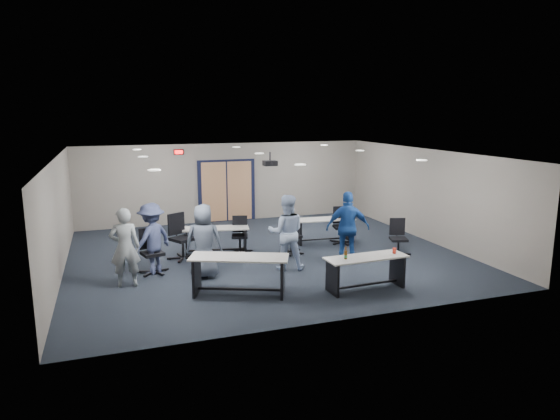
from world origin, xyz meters
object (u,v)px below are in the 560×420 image
object	(u,v)px
chair_back_b	(240,235)
person_lightblue	(286,232)
chair_back_a	(183,237)
person_back	(152,239)
chair_back_d	(342,226)
chair_loose_left	(152,252)
table_back_right	(324,226)
table_front_left	(239,269)
table_front_right	(366,267)
table_back_left	(216,236)
chair_loose_right	(399,238)
person_plaid	(204,241)
chair_back_c	(291,235)
person_navy	(348,228)
person_gray	(125,248)

from	to	relation	value
chair_back_b	person_lightblue	size ratio (longest dim) A/B	0.53
chair_back_a	person_back	bearing A→B (deg)	-163.11
chair_back_d	chair_back_b	bearing A→B (deg)	-169.42
chair_loose_left	person_lightblue	distance (m)	3.20
table_back_right	table_front_left	bearing A→B (deg)	-130.56
table_front_left	person_lightblue	bearing A→B (deg)	63.68
table_front_right	person_lightblue	xyz separation A→B (m)	(-1.13, 1.90, 0.41)
chair_back_a	chair_back_d	size ratio (longest dim) A/B	1.13
person_lightblue	person_back	size ratio (longest dim) A/B	1.08
person_back	chair_loose_left	bearing A→B (deg)	38.17
chair_back_d	person_lightblue	distance (m)	2.92
table_back_left	chair_loose_right	distance (m)	4.87
table_back_left	chair_back_b	bearing A→B (deg)	3.74
person_lightblue	person_plaid	bearing A→B (deg)	15.69
chair_back_c	person_plaid	distance (m)	2.85
chair_back_d	person_navy	bearing A→B (deg)	-99.83
chair_loose_right	person_plaid	xyz separation A→B (m)	(-5.19, -0.08, 0.37)
table_back_right	person_lightblue	xyz separation A→B (m)	(-1.89, -2.00, 0.43)
table_back_left	person_gray	world-z (taller)	person_gray
chair_loose_left	chair_back_c	bearing A→B (deg)	-7.29
chair_back_c	chair_loose_left	size ratio (longest dim) A/B	0.95
chair_back_d	chair_loose_right	distance (m)	1.84
chair_back_b	person_plaid	xyz separation A→B (m)	(-1.30, -1.78, 0.38)
chair_back_d	chair_loose_left	world-z (taller)	chair_loose_left
table_front_right	person_back	xyz separation A→B (m)	(-4.23, 2.62, 0.34)
chair_loose_left	table_front_left	bearing A→B (deg)	-66.77
table_front_left	person_gray	xyz separation A→B (m)	(-2.21, 1.28, 0.32)
table_front_right	chair_back_c	world-z (taller)	chair_back_c
person_gray	person_lightblue	distance (m)	3.73
person_gray	person_navy	xyz separation A→B (m)	(5.34, -0.03, 0.04)
table_back_right	person_lightblue	world-z (taller)	person_lightblue
table_back_left	chair_back_d	world-z (taller)	chair_back_d
chair_back_b	chair_back_d	size ratio (longest dim) A/B	0.92
chair_loose_right	chair_loose_left	bearing A→B (deg)	-167.16
table_back_right	chair_back_d	world-z (taller)	chair_back_d
person_gray	person_plaid	bearing A→B (deg)	-175.24
person_gray	table_back_right	bearing A→B (deg)	-157.05
table_front_right	chair_back_a	bearing A→B (deg)	131.99
chair_back_c	person_lightblue	distance (m)	1.39
person_plaid	chair_loose_right	bearing A→B (deg)	-162.40
chair_back_a	chair_back_c	size ratio (longest dim) A/B	1.18
chair_loose_right	person_gray	xyz separation A→B (m)	(-6.92, -0.13, 0.39)
table_front_right	table_back_right	distance (m)	3.97
chair_back_a	chair_back_d	xyz separation A→B (m)	(4.59, 0.11, -0.07)
person_navy	person_back	xyz separation A→B (m)	(-4.71, 0.79, -0.07)
chair_back_a	chair_back_c	distance (m)	2.86
chair_back_b	chair_loose_right	bearing A→B (deg)	-7.54
table_back_right	chair_loose_left	world-z (taller)	chair_loose_left
table_back_left	person_gray	size ratio (longest dim) A/B	1.04
table_back_left	table_back_right	world-z (taller)	table_back_left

